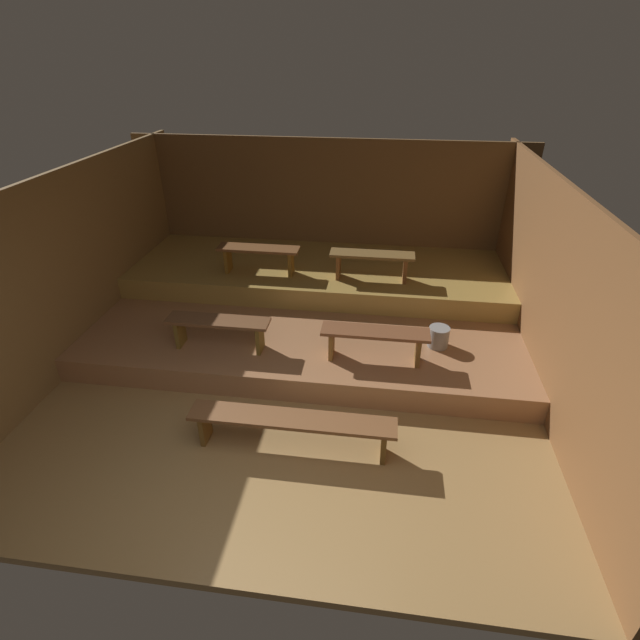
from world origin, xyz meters
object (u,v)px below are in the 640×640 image
at_px(bench_middle_right, 372,259).
at_px(bench_lower_left, 218,326).
at_px(bench_middle_left, 259,253).
at_px(bench_floor_center, 292,423).
at_px(bench_lower_right, 375,337).
at_px(pail_lower, 439,337).

bearing_deg(bench_middle_right, bench_lower_left, -138.07).
bearing_deg(bench_middle_left, bench_floor_center, -70.33).
height_order(bench_lower_right, bench_middle_right, bench_middle_right).
xyz_separation_m(bench_lower_left, bench_middle_left, (0.12, 1.59, 0.31)).
height_order(bench_floor_center, bench_lower_left, bench_lower_left).
bearing_deg(bench_lower_left, bench_middle_left, 85.73).
distance_m(bench_floor_center, bench_lower_right, 1.49).
relative_size(bench_lower_left, bench_lower_right, 1.00).
xyz_separation_m(bench_lower_left, bench_middle_right, (1.77, 1.59, 0.31)).
xyz_separation_m(bench_floor_center, bench_lower_left, (-1.14, 1.25, 0.29)).
relative_size(bench_lower_right, bench_middle_right, 1.05).
xyz_separation_m(bench_floor_center, bench_middle_left, (-1.02, 2.85, 0.59)).
height_order(bench_lower_right, bench_middle_left, bench_middle_left).
bearing_deg(bench_floor_center, bench_middle_left, 109.67).
bearing_deg(bench_floor_center, pail_lower, 47.01).
bearing_deg(bench_floor_center, bench_lower_right, 58.80).
relative_size(bench_lower_left, bench_middle_left, 1.05).
distance_m(bench_lower_left, bench_lower_right, 1.89).
xyz_separation_m(bench_lower_right, pail_lower, (0.78, 0.40, -0.17)).
height_order(bench_middle_left, bench_middle_right, same).
relative_size(bench_floor_center, bench_middle_left, 1.73).
distance_m(bench_middle_left, bench_middle_right, 1.66).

